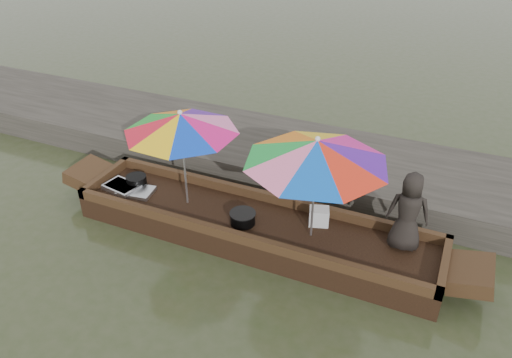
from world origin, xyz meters
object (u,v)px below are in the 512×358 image
at_px(cooking_pot, 136,181).
at_px(supply_bag, 319,216).
at_px(charcoal_grill, 243,218).
at_px(umbrella_stern, 314,189).
at_px(boat_hull, 253,229).
at_px(vendor, 408,212).
at_px(tray_crayfish, 122,187).
at_px(tray_scallop, 136,191).
at_px(umbrella_bow, 184,159).

relative_size(cooking_pot, supply_bag, 1.18).
relative_size(charcoal_grill, supply_bag, 1.30).
relative_size(supply_bag, umbrella_stern, 0.14).
distance_m(boat_hull, charcoal_grill, 0.31).
bearing_deg(vendor, tray_crayfish, -1.22).
xyz_separation_m(tray_crayfish, tray_scallop, (0.26, 0.02, -0.01)).
height_order(tray_crayfish, tray_scallop, tray_crayfish).
relative_size(charcoal_grill, umbrella_stern, 0.19).
distance_m(cooking_pot, tray_crayfish, 0.26).
height_order(tray_crayfish, umbrella_stern, umbrella_stern).
bearing_deg(charcoal_grill, tray_scallop, 178.78).
relative_size(tray_scallop, charcoal_grill, 1.52).
height_order(tray_crayfish, charcoal_grill, charcoal_grill).
bearing_deg(umbrella_bow, tray_crayfish, -174.28).
bearing_deg(vendor, cooking_pot, -3.82).
bearing_deg(supply_bag, umbrella_stern, -92.87).
xyz_separation_m(tray_crayfish, umbrella_bow, (1.16, 0.12, 0.73)).
bearing_deg(charcoal_grill, supply_bag, 23.53).
distance_m(supply_bag, umbrella_stern, 0.71).
xyz_separation_m(cooking_pot, vendor, (4.25, 0.18, 0.49)).
distance_m(tray_scallop, supply_bag, 2.96).
height_order(charcoal_grill, supply_bag, supply_bag).
height_order(cooking_pot, charcoal_grill, cooking_pot).
distance_m(boat_hull, tray_crayfish, 2.30).
bearing_deg(tray_scallop, vendor, 5.17).
bearing_deg(tray_crayfish, umbrella_bow, 5.72).
height_order(tray_scallop, umbrella_stern, umbrella_stern).
xyz_separation_m(tray_crayfish, supply_bag, (3.19, 0.42, 0.09)).
bearing_deg(umbrella_stern, tray_scallop, -178.02).
height_order(umbrella_bow, umbrella_stern, same).
relative_size(tray_crayfish, charcoal_grill, 1.52).
bearing_deg(umbrella_stern, vendor, 12.59).
distance_m(cooking_pot, charcoal_grill, 2.05).
xyz_separation_m(charcoal_grill, vendor, (2.22, 0.41, 0.49)).
height_order(cooking_pot, umbrella_stern, umbrella_stern).
xyz_separation_m(tray_crayfish, charcoal_grill, (2.18, -0.03, 0.04)).
xyz_separation_m(umbrella_bow, umbrella_stern, (2.02, 0.00, 0.00)).
relative_size(umbrella_bow, umbrella_stern, 0.86).
distance_m(umbrella_bow, umbrella_stern, 2.02).
bearing_deg(boat_hull, vendor, 7.35).
bearing_deg(tray_crayfish, umbrella_stern, 2.09).
xyz_separation_m(boat_hull, tray_crayfish, (-2.28, -0.12, 0.22)).
bearing_deg(boat_hull, tray_scallop, -177.14).
distance_m(tray_crayfish, charcoal_grill, 2.18).
distance_m(supply_bag, vendor, 1.29).
bearing_deg(tray_scallop, supply_bag, 7.80).
distance_m(charcoal_grill, vendor, 2.31).
height_order(tray_crayfish, supply_bag, supply_bag).
xyz_separation_m(tray_scallop, charcoal_grill, (1.91, -0.04, 0.06)).
bearing_deg(supply_bag, boat_hull, -161.76).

